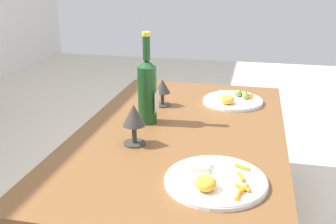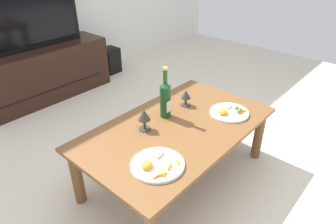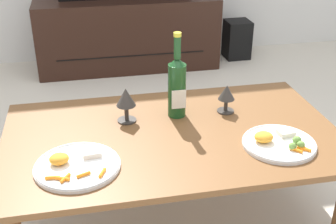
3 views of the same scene
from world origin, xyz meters
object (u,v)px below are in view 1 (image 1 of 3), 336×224
(goblet_left, at_px, (134,118))
(dinner_plate_left, at_px, (215,180))
(dining_table, at_px, (181,145))
(dinner_plate_right, at_px, (233,100))
(goblet_right, at_px, (162,88))
(wine_bottle, at_px, (147,89))

(goblet_left, height_order, dinner_plate_left, goblet_left)
(dining_table, distance_m, dinner_plate_right, 0.42)
(goblet_left, distance_m, goblet_right, 0.43)
(dinner_plate_left, bearing_deg, dinner_plate_right, -0.10)
(goblet_left, bearing_deg, dinner_plate_left, -124.54)
(goblet_right, distance_m, dinner_plate_right, 0.33)
(dining_table, xyz_separation_m, dinner_plate_right, (0.37, -0.17, 0.08))
(wine_bottle, xyz_separation_m, goblet_left, (-0.21, -0.01, -0.04))
(dinner_plate_right, bearing_deg, goblet_left, 150.16)
(dinner_plate_right, bearing_deg, goblet_right, 109.38)
(goblet_left, distance_m, dinner_plate_left, 0.38)
(dining_table, height_order, wine_bottle, wine_bottle)
(dining_table, bearing_deg, goblet_left, 140.30)
(goblet_left, height_order, goblet_right, goblet_left)
(wine_bottle, xyz_separation_m, dinner_plate_right, (0.32, -0.32, -0.13))
(dinner_plate_right, bearing_deg, dining_table, 155.30)
(goblet_right, xyz_separation_m, dinner_plate_left, (-0.64, -0.31, -0.07))
(goblet_left, xyz_separation_m, dinner_plate_right, (0.54, -0.31, -0.09))
(dinner_plate_left, bearing_deg, wine_bottle, 36.68)
(dining_table, distance_m, goblet_left, 0.27)
(dining_table, height_order, goblet_left, goblet_left)
(goblet_left, relative_size, goblet_right, 1.20)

